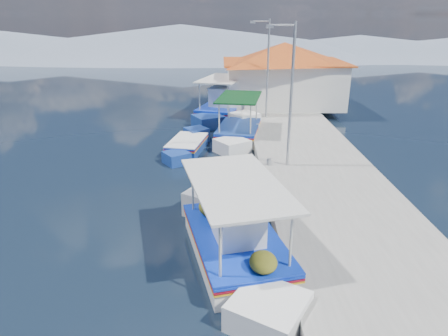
{
  "coord_description": "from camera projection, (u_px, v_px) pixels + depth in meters",
  "views": [
    {
      "loc": [
        1.69,
        -14.74,
        6.75
      ],
      "look_at": [
        1.79,
        -0.45,
        1.3
      ],
      "focal_mm": 32.45,
      "sensor_mm": 36.0,
      "label": 1
    }
  ],
  "objects": [
    {
      "name": "ground",
      "position": [
        179.0,
        194.0,
        16.17
      ],
      "size": [
        160.0,
        160.0,
        0.0
      ],
      "primitive_type": "plane",
      "color": "black",
      "rests_on": "ground"
    },
    {
      "name": "harbor_building",
      "position": [
        283.0,
        73.0,
        29.24
      ],
      "size": [
        10.49,
        10.49,
        4.4
      ],
      "color": "white",
      "rests_on": "quay"
    },
    {
      "name": "caique_green_canopy",
      "position": [
        238.0,
        132.0,
        23.33
      ],
      "size": [
        2.99,
        7.15,
        2.72
      ],
      "rotation": [
        0.0,
        0.0,
        0.18
      ],
      "color": "white",
      "rests_on": "ground"
    },
    {
      "name": "quay",
      "position": [
        300.0,
        143.0,
        21.73
      ],
      "size": [
        5.0,
        44.0,
        0.5
      ],
      "primitive_type": "cube",
      "color": "#9A9790",
      "rests_on": "ground"
    },
    {
      "name": "main_caique",
      "position": [
        236.0,
        240.0,
        11.91
      ],
      "size": [
        3.58,
        7.85,
        2.66
      ],
      "rotation": [
        0.0,
        0.0,
        -0.24
      ],
      "color": "white",
      "rests_on": "ground"
    },
    {
      "name": "bollards",
      "position": [
        262.0,
        140.0,
        20.87
      ],
      "size": [
        0.2,
        17.2,
        0.3
      ],
      "color": "#A5A8AD",
      "rests_on": "quay"
    },
    {
      "name": "lamp_post_far",
      "position": [
        266.0,
        64.0,
        25.11
      ],
      "size": [
        1.21,
        0.14,
        6.0
      ],
      "color": "#A5A8AD",
      "rests_on": "quay"
    },
    {
      "name": "caique_blue_hull",
      "position": [
        187.0,
        146.0,
        21.24
      ],
      "size": [
        2.27,
        5.27,
        0.96
      ],
      "rotation": [
        0.0,
        0.0,
        0.2
      ],
      "color": "navy",
      "rests_on": "ground"
    },
    {
      "name": "caique_far",
      "position": [
        222.0,
        109.0,
        28.29
      ],
      "size": [
        4.16,
        8.09,
        2.97
      ],
      "rotation": [
        0.0,
        0.0,
        0.31
      ],
      "color": "navy",
      "rests_on": "ground"
    },
    {
      "name": "lamp_post_near",
      "position": [
        289.0,
        89.0,
        16.7
      ],
      "size": [
        1.21,
        0.14,
        6.0
      ],
      "color": "#A5A8AD",
      "rests_on": "quay"
    },
    {
      "name": "mountain_ridge",
      "position": [
        250.0,
        44.0,
        67.81
      ],
      "size": [
        171.4,
        96.0,
        5.5
      ],
      "color": "slate",
      "rests_on": "ground"
    }
  ]
}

